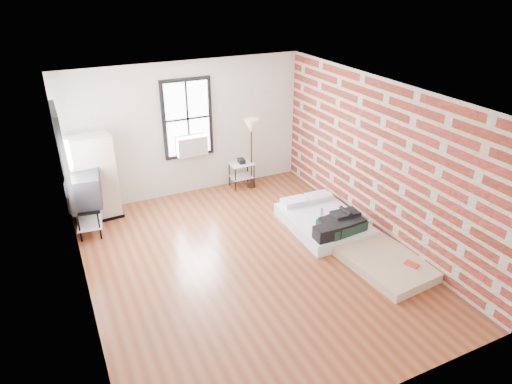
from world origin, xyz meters
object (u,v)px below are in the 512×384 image
mattress_main (324,221)px  side_table (242,168)px  mattress_bare (366,248)px  tv_stand (85,192)px  wardrobe (94,178)px  floor_lamp (251,130)px

mattress_main → side_table: side_table is taller
mattress_bare → tv_stand: 5.04m
wardrobe → floor_lamp: wardrobe is taller
tv_stand → mattress_main: bearing=-16.1°
mattress_main → floor_lamp: bearing=103.6°
wardrobe → side_table: (3.08, 0.07, -0.38)m
mattress_main → mattress_bare: size_ratio=0.82×
mattress_main → mattress_bare: 1.07m
mattress_main → side_table: bearing=108.1°
mattress_bare → wardrobe: wardrobe is taller
wardrobe → side_table: bearing=-2.5°
mattress_bare → floor_lamp: size_ratio=1.36×
mattress_main → mattress_bare: mattress_main is taller
floor_lamp → mattress_bare: bearing=-79.2°
mattress_main → floor_lamp: floor_lamp is taller
mattress_bare → mattress_main: bearing=94.2°
mattress_bare → tv_stand: tv_stand is taller
wardrobe → tv_stand: size_ratio=1.48×
floor_lamp → tv_stand: size_ratio=1.37×
mattress_main → tv_stand: tv_stand is taller
mattress_main → side_table: 2.42m
mattress_bare → wardrobe: 5.16m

